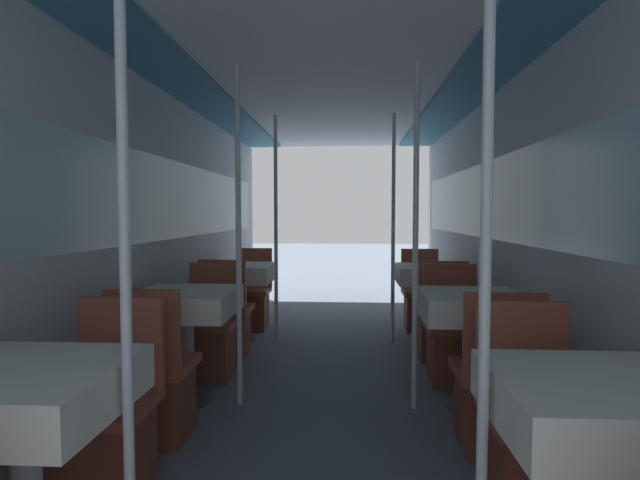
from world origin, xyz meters
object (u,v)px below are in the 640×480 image
dining_table_left_1 (186,307)px  chair_left_far_2 (252,303)px  support_pole_left_1 (239,237)px  support_pole_right_2 (393,229)px  chair_right_near_1 (494,399)px  chair_right_far_1 (452,345)px  dining_table_left_0 (24,400)px  chair_left_far_1 (210,341)px  support_pole_right_1 (415,238)px  chair_right_far_2 (421,305)px  support_pole_left_2 (276,229)px  dining_table_left_2 (241,276)px  chair_left_far_0 (106,436)px  chair_right_far_0 (532,448)px  support_pole_right_0 (485,264)px  dining_table_right_2 (430,277)px  chair_left_near_1 (155,391)px  dining_table_right_1 (471,310)px  support_pole_left_0 (125,262)px  chair_right_near_2 (439,328)px  chair_left_near_2 (227,325)px  dining_table_right_0 (599,414)px

dining_table_left_1 → chair_left_far_2: size_ratio=0.87×
support_pole_left_1 → support_pole_right_2: (1.15, 1.66, 0.00)m
chair_right_near_1 → chair_right_far_1: same height
dining_table_left_0 → chair_left_far_1: chair_left_far_1 is taller
chair_right_far_1 → chair_left_far_1: bearing=0.0°
support_pole_right_1 → chair_right_far_2: bearing=80.8°
support_pole_left_2 → chair_right_far_1: (1.51, -1.11, -0.84)m
dining_table_left_2 → support_pole_right_1: (1.51, -1.66, 0.47)m
chair_left_far_0 → chair_right_near_1: bearing=-163.3°
support_pole_left_2 → chair_right_far_0: size_ratio=2.54×
dining_table_left_1 → chair_left_far_1: (0.00, 0.55, -0.37)m
chair_left_far_1 → chair_right_far_2: bearing=-138.4°
chair_right_far_1 → chair_right_far_2: 1.66m
support_pole_right_0 → dining_table_right_2: (0.36, 3.32, -0.47)m
chair_left_near_1 → dining_table_left_2: size_ratio=1.15×
dining_table_left_1 → chair_left_near_1: size_ratio=0.87×
dining_table_left_0 → chair_right_far_2: 4.32m
chair_left_far_0 → chair_right_far_0: 1.87m
chair_left_far_2 → chair_right_near_1: (1.87, -2.76, 0.00)m
dining_table_right_2 → support_pole_right_0: bearing=-96.2°
dining_table_left_2 → chair_left_far_2: bearing=90.0°
chair_right_far_0 → dining_table_left_1: bearing=-30.7°
dining_table_left_0 → chair_right_far_1: chair_right_far_1 is taller
support_pole_right_1 → dining_table_right_2: (0.36, 1.66, -0.47)m
dining_table_right_1 → support_pole_left_0: bearing=-132.3°
chair_left_far_0 → chair_left_near_1: size_ratio=1.00×
chair_left_far_0 → dining_table_left_1: (0.00, 1.11, 0.37)m
dining_table_left_2 → support_pole_right_0: bearing=-65.5°
dining_table_left_1 → dining_table_right_2: 2.50m
dining_table_left_0 → chair_right_far_0: (1.87, 0.55, -0.37)m
dining_table_left_2 → support_pole_right_2: 1.58m
chair_left_far_2 → dining_table_right_2: size_ratio=1.15×
chair_right_near_2 → support_pole_right_1: bearing=-107.9°
chair_left_far_1 → chair_right_far_2: 2.50m
chair_right_far_1 → chair_left_near_2: bearing=-16.7°
chair_right_near_1 → chair_right_far_2: size_ratio=1.00×
support_pole_left_2 → chair_right_near_1: size_ratio=2.54×
dining_table_left_0 → dining_table_right_0: bearing=0.0°
chair_left_far_0 → chair_left_near_2: size_ratio=1.00×
chair_left_far_2 → dining_table_left_1: bearing=90.0°
chair_left_far_1 → support_pole_right_0: size_ratio=0.39×
support_pole_left_1 → support_pole_left_2: (0.00, 1.66, 0.00)m
chair_left_near_1 → support_pole_right_0: support_pole_right_0 is taller
chair_right_near_1 → support_pole_right_1: bearing=123.1°
chair_right_far_1 → chair_right_near_2: bearing=-90.0°
support_pole_left_1 → support_pole_right_1: same height
chair_left_far_2 → chair_right_far_1: bearing=138.4°
support_pole_left_0 → support_pole_right_0: (1.15, 0.00, 0.00)m
chair_left_near_1 → chair_right_far_2: same height
support_pole_right_0 → chair_right_near_2: 2.92m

